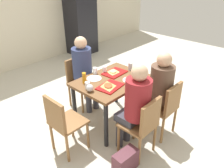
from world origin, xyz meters
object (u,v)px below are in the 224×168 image
at_px(person_in_red, 135,103).
at_px(plastic_cup_c, 87,85).
at_px(plastic_cup_a, 95,71).
at_px(handbag, 125,161).
at_px(condiment_bottle, 84,78).
at_px(drink_fridge, 81,19).
at_px(tray_red_far, 115,73).
at_px(tray_red_near, 110,87).
at_px(plastic_cup_b, 131,83).
at_px(plastic_cup_d, 105,69).
at_px(pizza_slice_a, 108,86).
at_px(person_in_brown_jacket, 159,87).
at_px(pizza_slice_b, 113,71).
at_px(foil_bundle, 90,88).
at_px(chair_far_side, 79,79).
at_px(main_table, 112,86).
at_px(soda_can, 130,66).
at_px(chair_near_right, 166,106).
at_px(person_far_side, 84,68).
at_px(chair_near_left, 143,123).
at_px(paper_plate_center, 94,78).
at_px(paper_plate_near_edge, 130,80).
at_px(chair_left_end, 63,121).

bearing_deg(person_in_red, plastic_cup_c, 103.08).
height_order(plastic_cup_a, handbag, plastic_cup_a).
xyz_separation_m(condiment_bottle, drink_fridge, (2.17, 2.64, 0.12)).
xyz_separation_m(person_in_red, tray_red_far, (0.46, 0.75, 0.01)).
bearing_deg(tray_red_near, condiment_bottle, 114.59).
bearing_deg(plastic_cup_b, tray_red_near, 137.68).
bearing_deg(plastic_cup_d, condiment_bottle, -175.10).
height_order(pizza_slice_a, handbag, pizza_slice_a).
height_order(person_in_brown_jacket, tray_red_near, person_in_brown_jacket).
xyz_separation_m(pizza_slice_b, foil_bundle, (-0.64, -0.16, 0.03)).
distance_m(chair_far_side, foil_bundle, 0.96).
bearing_deg(pizza_slice_b, person_in_brown_jacket, -83.63).
height_order(tray_red_far, pizza_slice_a, pizza_slice_a).
relative_size(main_table, soda_can, 8.79).
distance_m(pizza_slice_b, plastic_cup_b, 0.50).
bearing_deg(pizza_slice_b, drink_fridge, 58.71).
xyz_separation_m(pizza_slice_b, handbag, (-0.80, -0.93, -0.64)).
relative_size(chair_near_right, drink_fridge, 0.45).
bearing_deg(foil_bundle, person_in_brown_jacket, -40.33).
height_order(person_in_red, handbag, person_in_red).
bearing_deg(condiment_bottle, person_far_side, 50.26).
bearing_deg(pizza_slice_a, soda_can, 12.03).
distance_m(soda_can, foil_bundle, 0.91).
xyz_separation_m(plastic_cup_c, handbag, (-0.19, -0.85, -0.66)).
xyz_separation_m(chair_near_left, plastic_cup_b, (0.29, 0.44, 0.30)).
height_order(chair_near_right, condiment_bottle, condiment_bottle).
height_order(main_table, plastic_cup_c, plastic_cup_c).
height_order(person_in_brown_jacket, pizza_slice_a, person_in_brown_jacket).
bearing_deg(chair_far_side, main_table, -90.00).
xyz_separation_m(pizza_slice_a, plastic_cup_b, (0.24, -0.21, 0.03)).
xyz_separation_m(tray_red_near, drink_fridge, (2.01, 2.99, 0.19)).
bearing_deg(condiment_bottle, drink_fridge, 50.47).
bearing_deg(paper_plate_center, main_table, -53.18).
relative_size(paper_plate_near_edge, handbag, 0.69).
distance_m(person_far_side, plastic_cup_c, 0.72).
bearing_deg(chair_near_left, tray_red_far, 62.92).
distance_m(tray_red_far, plastic_cup_c, 0.62).
height_order(pizza_slice_a, plastic_cup_c, plastic_cup_c).
bearing_deg(foil_bundle, person_in_red, -73.02).
distance_m(chair_near_right, pizza_slice_a, 0.85).
height_order(person_far_side, paper_plate_near_edge, person_far_side).
distance_m(chair_far_side, condiment_bottle, 0.74).
distance_m(chair_left_end, tray_red_near, 0.79).
xyz_separation_m(tray_red_near, plastic_cup_a, (0.16, 0.47, 0.04)).
bearing_deg(drink_fridge, plastic_cup_b, -119.49).
height_order(tray_red_far, plastic_cup_a, plastic_cup_a).
distance_m(chair_left_end, drink_fridge, 3.98).
bearing_deg(chair_near_right, person_in_brown_jacket, 90.00).
xyz_separation_m(tray_red_far, handbag, (-0.81, -0.91, -0.62)).
bearing_deg(plastic_cup_b, chair_near_right, -61.38).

